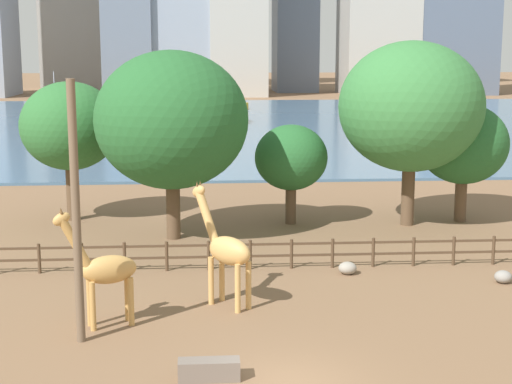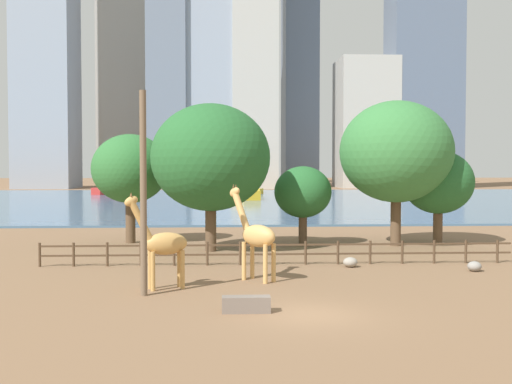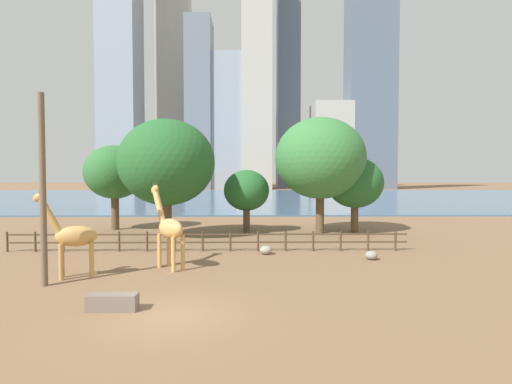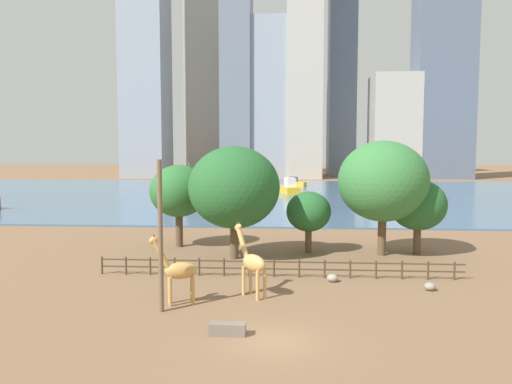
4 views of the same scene
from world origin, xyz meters
TOP-DOWN VIEW (x-y plane):
  - ground_plane at (0.00, 80.00)m, footprint 400.00×400.00m
  - harbor_water at (0.00, 77.00)m, footprint 180.00×86.00m
  - giraffe_tall at (-5.78, 5.28)m, footprint 2.87×1.43m
  - giraffe_companion at (-1.55, 7.20)m, footprint 2.46×2.62m
  - utility_pole at (-6.44, 3.89)m, footprint 0.28×0.28m
  - boulder_near_fence at (9.87, 9.23)m, footprint 0.72×0.70m
  - boulder_by_pole at (3.74, 10.94)m, footprint 0.77×0.72m
  - feeding_trough at (-2.28, 0.57)m, footprint 1.80×0.60m
  - enclosure_fence at (-0.17, 12.00)m, footprint 26.12×0.14m
  - tree_left_large at (-3.87, 17.87)m, footprint 7.60×7.60m
  - tree_center_broad at (11.88, 20.74)m, footprint 4.89×4.89m
  - tree_right_tall at (2.42, 20.81)m, footprint 3.95×3.95m
  - tree_left_small at (-9.62, 22.67)m, footprint 5.42×5.42m
  - tree_right_small at (8.72, 20.08)m, footprint 7.70×7.70m
  - boat_ferry at (-24.50, 98.26)m, footprint 5.58×6.64m
  - boat_tug at (2.01, 99.17)m, footprint 5.42×3.92m
  - boat_barge at (0.62, 77.80)m, footprint 4.59×7.90m
  - skyline_tower_glass at (33.98, 140.70)m, footprint 14.55×15.54m

SIDE VIEW (x-z plane):
  - ground_plane at x=0.00m, z-range 0.00..0.00m
  - harbor_water at x=0.00m, z-range 0.00..0.20m
  - boulder_near_fence at x=9.87m, z-range 0.00..0.53m
  - boulder_by_pole at x=3.74m, z-range 0.00..0.54m
  - feeding_trough at x=-2.28m, z-range 0.00..0.60m
  - enclosure_fence at x=-0.17m, z-range 0.10..1.40m
  - boat_tug at x=2.01m, z-range -1.34..3.28m
  - boat_ferry at x=-24.50m, z-range -1.74..4.08m
  - boat_barge at x=0.62m, z-range -2.04..4.67m
  - giraffe_tall at x=-5.78m, z-range -0.12..4.18m
  - giraffe_companion at x=-1.55m, z-range -0.13..4.44m
  - tree_right_tall at x=2.42m, z-range 0.91..6.35m
  - utility_pole at x=-6.44m, z-range 0.00..8.58m
  - tree_center_broad at x=11.88m, z-range 1.04..7.57m
  - tree_left_small at x=-9.62m, z-range 1.38..9.09m
  - tree_left_large at x=-3.87m, z-range 1.27..10.69m
  - tree_right_small at x=8.72m, z-range 1.46..11.36m
  - skyline_tower_glass at x=33.98m, z-range 0.00..32.80m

